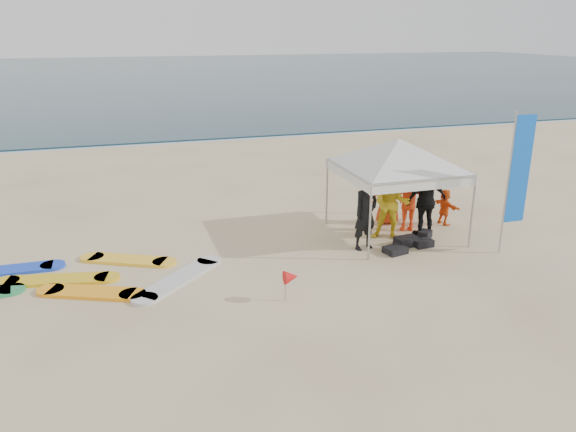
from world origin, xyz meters
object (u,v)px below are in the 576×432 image
at_px(person_black_a, 365,213).
at_px(person_orange_a, 408,198).
at_px(canopy_tent, 399,139).
at_px(person_black_b, 426,201).
at_px(surfboard_spread, 72,279).
at_px(person_seated, 445,207).
at_px(feather_flag, 518,171).
at_px(person_yellow, 391,204).
at_px(marker_pennant, 291,277).
at_px(person_orange_b, 388,194).

distance_m(person_black_a, person_orange_a, 1.86).
bearing_deg(canopy_tent, person_black_b, -26.15).
height_order(person_orange_a, surfboard_spread, person_orange_a).
height_order(person_black_b, person_seated, person_black_b).
height_order(person_black_b, feather_flag, feather_flag).
bearing_deg(person_yellow, person_black_a, -126.27).
distance_m(person_orange_a, feather_flag, 2.86).
bearing_deg(person_orange_a, person_seated, -159.46).
relative_size(person_orange_a, person_black_b, 0.92).
bearing_deg(canopy_tent, person_black_a, -149.96).
height_order(feather_flag, marker_pennant, feather_flag).
bearing_deg(feather_flag, surfboard_spread, 171.89).
xyz_separation_m(person_orange_a, person_orange_b, (-0.26, 0.64, -0.04)).
bearing_deg(person_black_a, person_seated, 1.28).
xyz_separation_m(feather_flag, marker_pennant, (-5.73, -0.85, -1.49)).
bearing_deg(marker_pennant, person_orange_a, 35.42).
bearing_deg(person_yellow, person_seated, 48.14).
bearing_deg(feather_flag, person_seated, 99.79).
height_order(person_orange_b, feather_flag, feather_flag).
xyz_separation_m(person_orange_a, surfboard_spread, (-8.36, -0.70, -0.85)).
xyz_separation_m(person_orange_b, canopy_tent, (-0.24, -0.86, 1.67)).
bearing_deg(feather_flag, canopy_tent, 137.35).
height_order(person_seated, surfboard_spread, person_seated).
distance_m(marker_pennant, surfboard_spread, 4.78).
height_order(person_seated, marker_pennant, person_seated).
height_order(person_black_a, person_yellow, person_yellow).
bearing_deg(feather_flag, person_black_b, 131.33).
distance_m(person_orange_a, surfboard_spread, 8.43).
distance_m(person_yellow, canopy_tent, 1.61).
xyz_separation_m(person_orange_b, marker_pennant, (-3.91, -3.61, -0.34)).
xyz_separation_m(person_black_b, marker_pennant, (-4.36, -2.41, -0.46)).
bearing_deg(person_orange_b, person_black_b, 125.39).
bearing_deg(person_yellow, canopy_tent, 77.97).
distance_m(person_black_a, person_yellow, 0.95).
bearing_deg(feather_flag, marker_pennant, -171.61).
xyz_separation_m(person_black_a, person_orange_b, (1.38, 1.52, -0.07)).
bearing_deg(person_yellow, person_black_b, 28.10).
height_order(person_orange_b, surfboard_spread, person_orange_b).
distance_m(person_yellow, surfboard_spread, 7.64).
relative_size(feather_flag, surfboard_spread, 0.56).
xyz_separation_m(canopy_tent, surfboard_spread, (-7.86, -0.49, -2.47)).
bearing_deg(person_yellow, surfboard_spread, -147.71).
bearing_deg(person_black_a, person_yellow, 5.11).
bearing_deg(person_black_b, person_black_a, 7.07).
bearing_deg(person_black_a, feather_flag, -38.95).
bearing_deg(feather_flag, person_yellow, 145.44).
xyz_separation_m(marker_pennant, surfboard_spread, (-4.19, 2.26, -0.46)).
relative_size(person_black_b, marker_pennant, 2.99).
relative_size(feather_flag, marker_pennant, 5.29).
xyz_separation_m(person_black_b, feather_flag, (1.37, -1.56, 1.03)).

